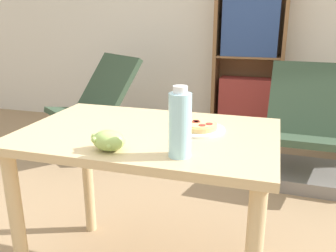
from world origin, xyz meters
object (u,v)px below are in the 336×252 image
Objects in this scene: pizza_on_plate at (199,127)px; lounge_chair_near at (93,121)px; drink_bottle at (180,124)px; lounge_chair_far at (306,144)px; grape_bunch at (108,141)px; bookshelf at (248,64)px.

lounge_chair_near reaches higher than pizza_on_plate.
lounge_chair_far is at bearing 70.71° from drink_bottle.
pizza_on_plate is 1.73× the size of grape_bunch.
lounge_chair_far is at bearing 66.84° from pizza_on_plate.
grape_bunch is 2.66m from bookshelf.
pizza_on_plate is 2.31m from bookshelf.
lounge_chair_near is at bearing 132.28° from pizza_on_plate.
grape_bunch is 1.95m from lounge_chair_far.
grape_bunch is 2.11m from lounge_chair_near.
lounge_chair_near is at bearing 126.81° from drink_bottle.
pizza_on_plate is at bearing 50.94° from grape_bunch.
pizza_on_plate is at bearing 89.62° from drink_bottle.
bookshelf is at bearing 83.73° from grape_bunch.
lounge_chair_near reaches higher than grape_bunch.
lounge_chair_near is (-1.31, 1.44, -0.50)m from pizza_on_plate.
pizza_on_plate is at bearing -13.37° from lounge_chair_near.
lounge_chair_far is (0.58, 1.35, -0.50)m from pizza_on_plate.
bookshelf is (0.02, 2.31, -0.02)m from pizza_on_plate.
pizza_on_plate is at bearing -111.09° from lounge_chair_far.
pizza_on_plate is 0.42m from grape_bunch.
bookshelf is at bearing 89.43° from drink_bottle.
lounge_chair_far reaches higher than pizza_on_plate.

